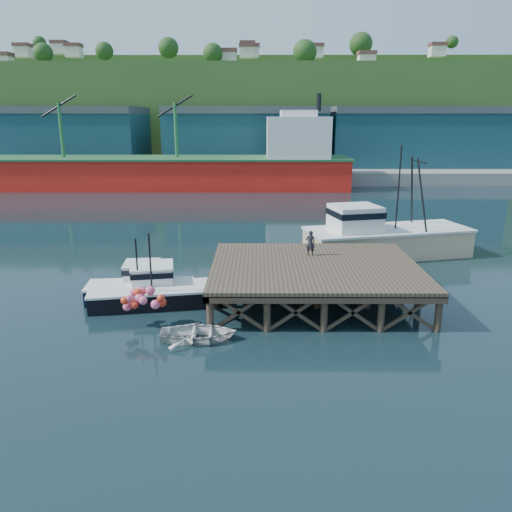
{
  "coord_description": "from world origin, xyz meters",
  "views": [
    {
      "loc": [
        2.2,
        -27.9,
        10.38
      ],
      "look_at": [
        2.07,
        2.0,
        2.06
      ],
      "focal_mm": 35.0,
      "sensor_mm": 36.0,
      "label": 1
    }
  ],
  "objects_px": {
    "boat_navy": "(141,286)",
    "dinghy": "(198,333)",
    "trawler": "(384,234)",
    "dockworker": "(310,243)",
    "boat_black": "(153,290)"
  },
  "relations": [
    {
      "from": "trawler",
      "to": "dinghy",
      "type": "bearing_deg",
      "value": -142.85
    },
    {
      "from": "boat_navy",
      "to": "dinghy",
      "type": "height_order",
      "value": "boat_navy"
    },
    {
      "from": "boat_navy",
      "to": "dockworker",
      "type": "bearing_deg",
      "value": 5.66
    },
    {
      "from": "boat_navy",
      "to": "dinghy",
      "type": "relative_size",
      "value": 1.73
    },
    {
      "from": "trawler",
      "to": "dockworker",
      "type": "relative_size",
      "value": 8.5
    },
    {
      "from": "boat_black",
      "to": "dockworker",
      "type": "distance_m",
      "value": 9.93
    },
    {
      "from": "dockworker",
      "to": "boat_black",
      "type": "bearing_deg",
      "value": 23.07
    },
    {
      "from": "boat_black",
      "to": "trawler",
      "type": "height_order",
      "value": "trawler"
    },
    {
      "from": "boat_black",
      "to": "trawler",
      "type": "xyz_separation_m",
      "value": [
        15.81,
        10.38,
        0.93
      ]
    },
    {
      "from": "boat_navy",
      "to": "boat_black",
      "type": "distance_m",
      "value": 1.13
    },
    {
      "from": "boat_navy",
      "to": "dinghy",
      "type": "distance_m",
      "value": 7.1
    },
    {
      "from": "boat_navy",
      "to": "dinghy",
      "type": "xyz_separation_m",
      "value": [
        4.07,
        -5.81,
        -0.4
      ]
    },
    {
      "from": "dinghy",
      "to": "dockworker",
      "type": "bearing_deg",
      "value": -40.44
    },
    {
      "from": "boat_navy",
      "to": "trawler",
      "type": "height_order",
      "value": "trawler"
    },
    {
      "from": "boat_black",
      "to": "trawler",
      "type": "bearing_deg",
      "value": 23.31
    }
  ]
}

